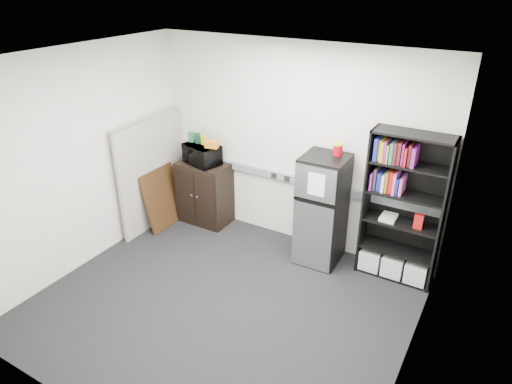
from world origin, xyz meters
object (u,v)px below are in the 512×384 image
Objects in this scene: bookshelf at (403,210)px; microwave at (202,154)px; cubicle_partition at (152,173)px; cabinet at (205,192)px; refrigerator at (322,210)px.

microwave is at bearing -178.38° from bookshelf.
cubicle_partition reaches higher than cabinet.
refrigerator is at bearing 12.52° from microwave.
microwave is 0.36× the size of refrigerator.
cabinet is 1.83× the size of microwave.
cabinet is at bearing 176.23° from refrigerator.
microwave is (0.60, 0.40, 0.26)m from cubicle_partition.
refrigerator is (1.88, -0.06, -0.36)m from microwave.
cubicle_partition is 3.17× the size of microwave.
bookshelf is at bearing 8.06° from cubicle_partition.
microwave reaches higher than cabinet.
microwave is at bearing 176.71° from refrigerator.
cabinet is 0.65× the size of refrigerator.
microwave is at bearing -90.00° from cabinet.
microwave is (-2.83, -0.08, 0.16)m from bookshelf.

